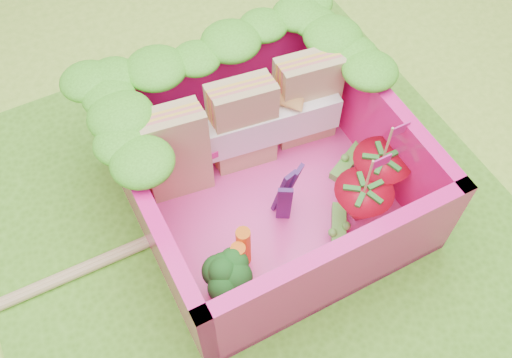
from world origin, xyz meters
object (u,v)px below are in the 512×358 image
Objects in this scene: strawberry_left at (360,206)px; strawberry_right at (378,176)px; sandwich_stack at (244,125)px; broccoli at (221,271)px; bento_box at (268,171)px; chopsticks at (58,280)px.

strawberry_left is 0.99× the size of strawberry_right.
broccoli is (-0.43, -0.62, -0.10)m from sandwich_stack.
bento_box reaches higher than broccoli.
sandwich_stack is 0.72m from strawberry_right.
broccoli is (-0.42, -0.35, -0.05)m from bento_box.
sandwich_stack is 1.17m from chopsticks.
strawberry_left is at bearing -148.72° from strawberry_right.
broccoli reaches higher than chopsticks.
bento_box is at bearing 133.53° from strawberry_left.
strawberry_left is 0.22× the size of chopsticks.
sandwich_stack reaches higher than strawberry_right.
bento_box is 0.55m from broccoli.
strawberry_right is at bearing -10.38° from chopsticks.
chopsticks is (-1.11, 0.06, -0.25)m from bento_box.
strawberry_left is at bearing -46.47° from bento_box.
chopsticks is at bearing 176.93° from bento_box.
bento_box is at bearing -91.32° from sandwich_stack.
bento_box is 0.48m from strawberry_left.
strawberry_right reaches higher than strawberry_left.
broccoli is at bearing -124.58° from sandwich_stack.
strawberry_right is 1.64m from chopsticks.
bento_box is 2.46× the size of strawberry_right.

